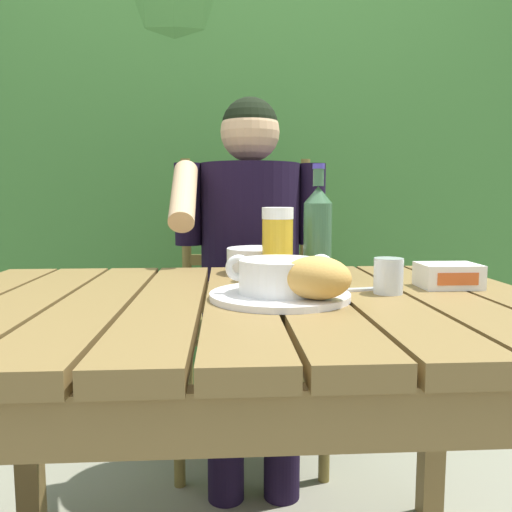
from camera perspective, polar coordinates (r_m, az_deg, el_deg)
The scene contains 13 objects.
dining_table at distance 1.01m, azimuth -1.96°, elevation -10.00°, with size 1.20×0.82×0.72m.
hedge_backdrop at distance 2.62m, azimuth -2.59°, elevation 13.26°, with size 2.93×0.97×2.57m.
chair_near_diner at distance 1.87m, azimuth -0.89°, elevation -6.01°, with size 0.50×0.48×1.06m.
person_eating at distance 1.63m, azimuth -0.67°, elevation -0.10°, with size 0.48×0.47×1.23m.
serving_plate at distance 0.97m, azimuth 2.67°, elevation -4.44°, with size 0.27×0.27×0.01m.
soup_bowl at distance 0.96m, azimuth 2.68°, elevation -2.13°, with size 0.21×0.16×0.07m.
bread_roll at distance 0.90m, azimuth 6.80°, elevation -2.43°, with size 0.15×0.14×0.08m.
beer_glass at distance 1.17m, azimuth 2.42°, elevation 1.38°, with size 0.07×0.07×0.17m.
beer_bottle at distance 1.22m, azimuth 6.91°, elevation 2.90°, with size 0.07×0.07×0.27m.
water_glass_small at distance 1.05m, azimuth 14.57°, elevation -2.16°, with size 0.06×0.06×0.07m.
butter_tub at distance 1.16m, azimuth 20.68°, elevation -2.06°, with size 0.12×0.09×0.05m.
table_knife at distance 1.05m, azimuth 9.38°, elevation -3.76°, with size 0.15×0.05×0.01m.
diner_bowl at distance 1.29m, azimuth 0.24°, elevation -0.51°, with size 0.16×0.16×0.06m.
Camera 1 is at (-0.03, -0.97, 0.91)m, focal length 35.81 mm.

